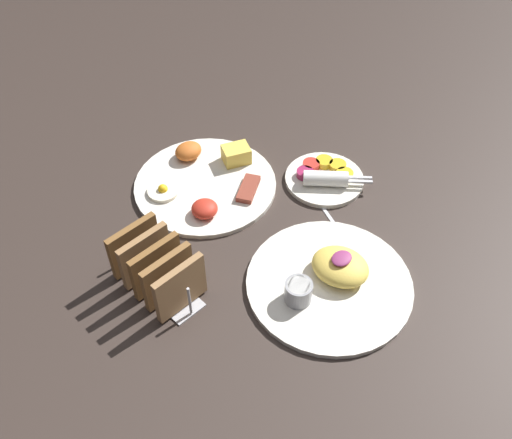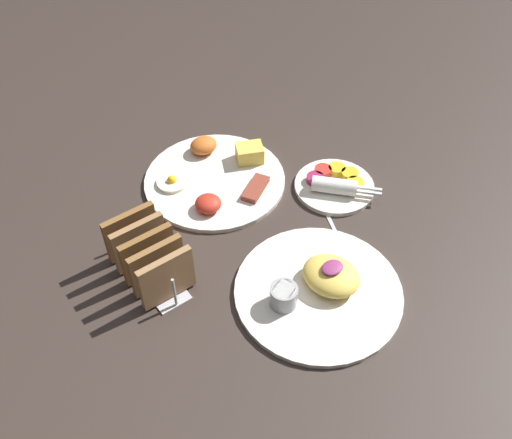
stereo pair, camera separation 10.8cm
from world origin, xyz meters
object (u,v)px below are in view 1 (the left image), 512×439
object	(u,v)px
plate_breakfast	(207,181)
plate_condiments	(325,177)
plate_foreground	(330,279)
toast_rack	(157,268)

from	to	relation	value
plate_breakfast	plate_condiments	distance (m)	0.25
plate_breakfast	plate_foreground	size ratio (longest dim) A/B	1.00
plate_condiments	toast_rack	bearing A→B (deg)	176.50
plate_foreground	toast_rack	world-z (taller)	toast_rack
plate_breakfast	toast_rack	size ratio (longest dim) A/B	1.63
plate_condiments	toast_rack	distance (m)	0.42
plate_condiments	toast_rack	world-z (taller)	toast_rack
plate_breakfast	plate_foreground	xyz separation A→B (m)	(-0.02, -0.35, 0.00)
plate_breakfast	plate_foreground	bearing A→B (deg)	-92.52
toast_rack	plate_breakfast	bearing A→B (deg)	31.19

